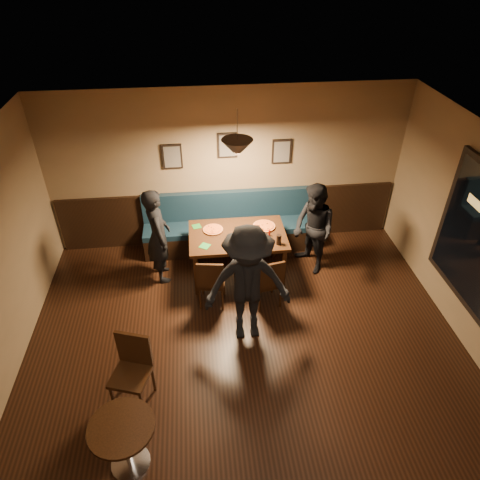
{
  "coord_description": "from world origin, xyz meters",
  "views": [
    {
      "loc": [
        -0.53,
        -3.14,
        4.68
      ],
      "look_at": [
        0.05,
        2.07,
        0.95
      ],
      "focal_mm": 32.54,
      "sensor_mm": 36.0,
      "label": 1
    }
  ],
  "objects_px": {
    "dining_table": "(238,255)",
    "cafe_chair_far": "(130,375)",
    "chair_near_right": "(267,280)",
    "tabasco_bottle": "(269,232)",
    "soda_glass": "(279,239)",
    "diner_left": "(158,236)",
    "diner_front": "(248,285)",
    "cafe_table": "(126,446)",
    "diner_right": "(313,229)",
    "booth_bench": "(230,224)",
    "chair_near_left": "(212,280)"
  },
  "relations": [
    {
      "from": "dining_table",
      "to": "diner_left",
      "type": "distance_m",
      "value": 1.3
    },
    {
      "from": "booth_bench",
      "to": "diner_right",
      "type": "distance_m",
      "value": 1.5
    },
    {
      "from": "dining_table",
      "to": "diner_front",
      "type": "distance_m",
      "value": 1.39
    },
    {
      "from": "chair_near_right",
      "to": "tabasco_bottle",
      "type": "relative_size",
      "value": 6.84
    },
    {
      "from": "diner_left",
      "to": "diner_right",
      "type": "xyz_separation_m",
      "value": [
        2.47,
        -0.04,
        -0.03
      ]
    },
    {
      "from": "soda_glass",
      "to": "diner_left",
      "type": "bearing_deg",
      "value": 166.99
    },
    {
      "from": "booth_bench",
      "to": "diner_left",
      "type": "bearing_deg",
      "value": -150.2
    },
    {
      "from": "booth_bench",
      "to": "chair_near_right",
      "type": "xyz_separation_m",
      "value": [
        0.41,
        -1.48,
        -0.06
      ]
    },
    {
      "from": "diner_right",
      "to": "diner_front",
      "type": "distance_m",
      "value": 1.84
    },
    {
      "from": "dining_table",
      "to": "tabasco_bottle",
      "type": "bearing_deg",
      "value": -10.72
    },
    {
      "from": "dining_table",
      "to": "cafe_chair_far",
      "type": "xyz_separation_m",
      "value": [
        -1.49,
        -2.24,
        0.07
      ]
    },
    {
      "from": "chair_near_left",
      "to": "diner_right",
      "type": "bearing_deg",
      "value": 30.12
    },
    {
      "from": "chair_near_right",
      "to": "tabasco_bottle",
      "type": "bearing_deg",
      "value": 66.98
    },
    {
      "from": "booth_bench",
      "to": "soda_glass",
      "type": "bearing_deg",
      "value": -59.71
    },
    {
      "from": "chair_near_left",
      "to": "dining_table",
      "type": "bearing_deg",
      "value": 61.89
    },
    {
      "from": "chair_near_right",
      "to": "diner_front",
      "type": "xyz_separation_m",
      "value": [
        -0.36,
        -0.6,
        0.46
      ]
    },
    {
      "from": "diner_left",
      "to": "soda_glass",
      "type": "relative_size",
      "value": 9.98
    },
    {
      "from": "cafe_chair_far",
      "to": "dining_table",
      "type": "bearing_deg",
      "value": -105.37
    },
    {
      "from": "chair_near_left",
      "to": "tabasco_bottle",
      "type": "relative_size",
      "value": 6.84
    },
    {
      "from": "chair_near_left",
      "to": "diner_front",
      "type": "bearing_deg",
      "value": -48.34
    },
    {
      "from": "diner_left",
      "to": "diner_front",
      "type": "relative_size",
      "value": 0.9
    },
    {
      "from": "dining_table",
      "to": "diner_front",
      "type": "xyz_separation_m",
      "value": [
        -0.0,
        -1.3,
        0.49
      ]
    },
    {
      "from": "diner_right",
      "to": "cafe_chair_far",
      "type": "distance_m",
      "value": 3.58
    },
    {
      "from": "diner_right",
      "to": "cafe_table",
      "type": "distance_m",
      "value": 4.13
    },
    {
      "from": "diner_front",
      "to": "cafe_chair_far",
      "type": "relative_size",
      "value": 1.87
    },
    {
      "from": "chair_near_left",
      "to": "diner_right",
      "type": "relative_size",
      "value": 0.56
    },
    {
      "from": "diner_left",
      "to": "chair_near_right",
      "type": "bearing_deg",
      "value": -127.59
    },
    {
      "from": "cafe_chair_far",
      "to": "chair_near_left",
      "type": "bearing_deg",
      "value": -104.25
    },
    {
      "from": "soda_glass",
      "to": "chair_near_right",
      "type": "bearing_deg",
      "value": -121.13
    },
    {
      "from": "cafe_chair_far",
      "to": "chair_near_right",
      "type": "bearing_deg",
      "value": -122.03
    },
    {
      "from": "chair_near_right",
      "to": "tabasco_bottle",
      "type": "distance_m",
      "value": 0.76
    },
    {
      "from": "soda_glass",
      "to": "cafe_chair_far",
      "type": "distance_m",
      "value": 2.86
    },
    {
      "from": "chair_near_right",
      "to": "soda_glass",
      "type": "xyz_separation_m",
      "value": [
        0.23,
        0.38,
        0.46
      ]
    },
    {
      "from": "booth_bench",
      "to": "tabasco_bottle",
      "type": "relative_size",
      "value": 23.44
    },
    {
      "from": "dining_table",
      "to": "chair_near_right",
      "type": "relative_size",
      "value": 1.73
    },
    {
      "from": "tabasco_bottle",
      "to": "cafe_chair_far",
      "type": "distance_m",
      "value": 2.94
    },
    {
      "from": "diner_front",
      "to": "cafe_chair_far",
      "type": "xyz_separation_m",
      "value": [
        -1.49,
        -0.94,
        -0.42
      ]
    },
    {
      "from": "diner_front",
      "to": "soda_glass",
      "type": "xyz_separation_m",
      "value": [
        0.59,
        0.98,
        -0.0
      ]
    },
    {
      "from": "chair_near_right",
      "to": "tabasco_bottle",
      "type": "xyz_separation_m",
      "value": [
        0.12,
        0.61,
        0.44
      ]
    },
    {
      "from": "chair_near_left",
      "to": "soda_glass",
      "type": "xyz_separation_m",
      "value": [
        1.04,
        0.29,
        0.46
      ]
    },
    {
      "from": "chair_near_left",
      "to": "soda_glass",
      "type": "distance_m",
      "value": 1.17
    },
    {
      "from": "chair_near_left",
      "to": "soda_glass",
      "type": "relative_size",
      "value": 5.41
    },
    {
      "from": "booth_bench",
      "to": "chair_near_right",
      "type": "relative_size",
      "value": 3.43
    },
    {
      "from": "booth_bench",
      "to": "cafe_table",
      "type": "relative_size",
      "value": 4.24
    },
    {
      "from": "diner_right",
      "to": "diner_front",
      "type": "xyz_separation_m",
      "value": [
        -1.24,
        -1.36,
        0.12
      ]
    },
    {
      "from": "chair_near_right",
      "to": "cafe_table",
      "type": "distance_m",
      "value": 2.97
    },
    {
      "from": "chair_near_right",
      "to": "diner_left",
      "type": "xyz_separation_m",
      "value": [
        -1.6,
        0.8,
        0.37
      ]
    },
    {
      "from": "chair_near_right",
      "to": "diner_right",
      "type": "distance_m",
      "value": 1.2
    },
    {
      "from": "diner_front",
      "to": "cafe_table",
      "type": "xyz_separation_m",
      "value": [
        -1.48,
        -1.73,
        -0.54
      ]
    },
    {
      "from": "dining_table",
      "to": "diner_right",
      "type": "height_order",
      "value": "diner_right"
    }
  ]
}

